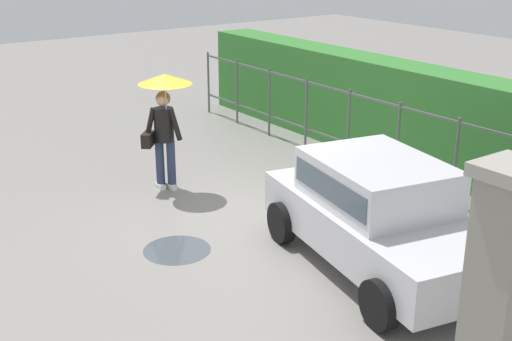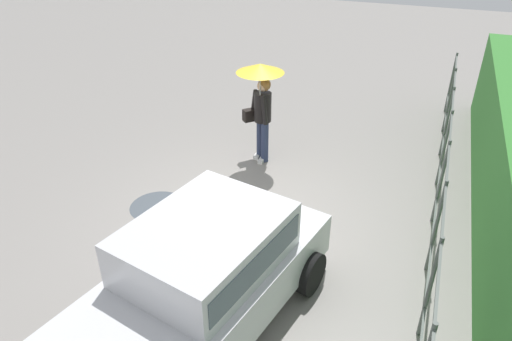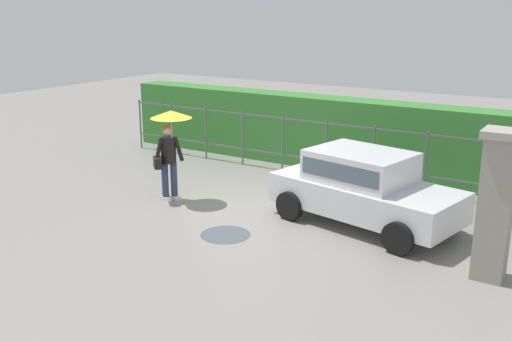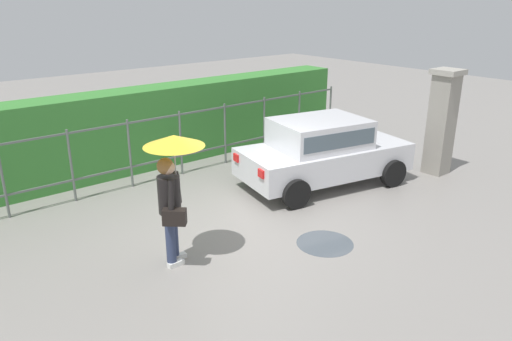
# 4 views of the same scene
# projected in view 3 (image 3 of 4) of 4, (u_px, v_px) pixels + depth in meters

# --- Properties ---
(ground_plane) EXTENTS (40.00, 40.00, 0.00)m
(ground_plane) POSITION_uv_depth(u_px,v_px,m) (244.00, 210.00, 12.42)
(ground_plane) COLOR gray
(car) EXTENTS (3.96, 2.44, 1.48)m
(car) POSITION_uv_depth(u_px,v_px,m) (363.00, 185.00, 11.43)
(car) COLOR silver
(car) RESTS_ON ground
(pedestrian) EXTENTS (0.90, 0.90, 2.05)m
(pedestrian) POSITION_uv_depth(u_px,v_px,m) (169.00, 137.00, 12.69)
(pedestrian) COLOR #2D3856
(pedestrian) RESTS_ON ground
(gate_pillar) EXTENTS (0.60, 0.60, 2.42)m
(gate_pillar) POSITION_uv_depth(u_px,v_px,m) (496.00, 204.00, 8.97)
(gate_pillar) COLOR gray
(gate_pillar) RESTS_ON ground
(fence_section) EXTENTS (11.37, 0.05, 1.50)m
(fence_section) POSITION_uv_depth(u_px,v_px,m) (304.00, 144.00, 14.84)
(fence_section) COLOR #59605B
(fence_section) RESTS_ON ground
(hedge_row) EXTENTS (12.32, 0.90, 1.90)m
(hedge_row) POSITION_uv_depth(u_px,v_px,m) (322.00, 132.00, 15.68)
(hedge_row) COLOR #387F33
(hedge_row) RESTS_ON ground
(puddle_near) EXTENTS (0.96, 0.96, 0.00)m
(puddle_near) POSITION_uv_depth(u_px,v_px,m) (225.00, 235.00, 11.06)
(puddle_near) COLOR #4C545B
(puddle_near) RESTS_ON ground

